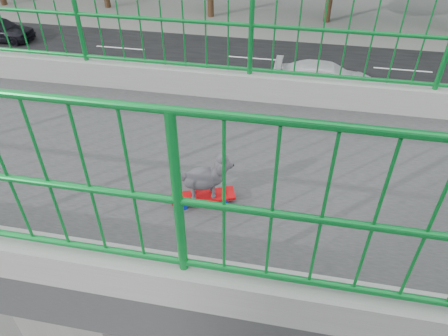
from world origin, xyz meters
name	(u,v)px	position (x,y,z in m)	size (l,w,h in m)	color
road	(236,111)	(-13.00, 0.00, 0.01)	(18.00, 90.00, 0.02)	black
footbridge	(71,261)	(0.00, 0.00, 5.22)	(3.00, 24.00, 7.00)	#2D2D2F
railing	(23,126)	(0.00, 0.00, 7.21)	(3.00, 24.00, 1.42)	gray
skateboard	(203,197)	(0.48, 1.90, 7.05)	(0.31, 0.54, 0.07)	red
poodle	(205,177)	(0.48, 1.92, 7.27)	(0.27, 0.42, 0.37)	#312E34
car_3	(326,79)	(-15.60, 3.88, 0.72)	(2.01, 4.94, 1.43)	silver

